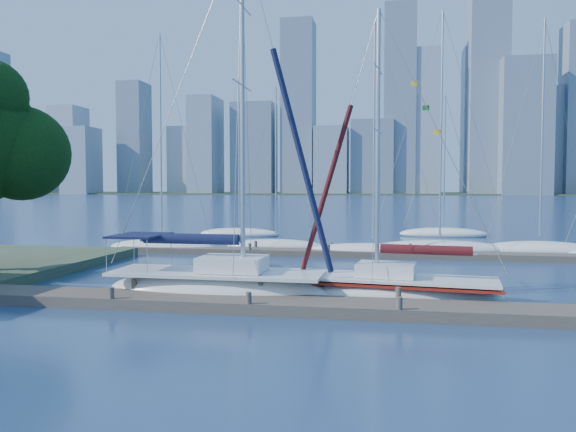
# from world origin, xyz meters

# --- Properties ---
(ground) EXTENTS (700.00, 700.00, 0.00)m
(ground) POSITION_xyz_m (0.00, 0.00, 0.00)
(ground) COLOR navy
(ground) RESTS_ON ground
(near_dock) EXTENTS (26.00, 2.00, 0.40)m
(near_dock) POSITION_xyz_m (0.00, 0.00, 0.20)
(near_dock) COLOR #493E35
(near_dock) RESTS_ON ground
(far_dock) EXTENTS (30.00, 1.80, 0.36)m
(far_dock) POSITION_xyz_m (2.00, 16.00, 0.18)
(far_dock) COLOR #493E35
(far_dock) RESTS_ON ground
(far_shore) EXTENTS (800.00, 100.00, 1.50)m
(far_shore) POSITION_xyz_m (0.00, 320.00, 0.00)
(far_shore) COLOR #38472D
(far_shore) RESTS_ON ground
(sailboat_navy) EXTENTS (8.99, 3.00, 14.72)m
(sailboat_navy) POSITION_xyz_m (-1.95, 1.81, 1.12)
(sailboat_navy) COLOR silver
(sailboat_navy) RESTS_ON ground
(sailboat_maroon) EXTENTS (7.97, 3.40, 11.58)m
(sailboat_maroon) POSITION_xyz_m (5.08, 2.48, 0.92)
(sailboat_maroon) COLOR silver
(sailboat_maroon) RESTS_ON ground
(bg_boat_0) EXTENTS (7.83, 3.89, 14.97)m
(bg_boat_0) POSITION_xyz_m (-10.54, 16.74, 0.30)
(bg_boat_0) COLOR silver
(bg_boat_0) RESTS_ON ground
(bg_boat_1) EXTENTS (7.24, 4.85, 11.56)m
(bg_boat_1) POSITION_xyz_m (-3.06, 18.92, 0.24)
(bg_boat_1) COLOR silver
(bg_boat_1) RESTS_ON ground
(bg_boat_2) EXTENTS (9.00, 3.79, 15.04)m
(bg_boat_2) POSITION_xyz_m (3.68, 16.70, 0.28)
(bg_boat_2) COLOR silver
(bg_boat_2) RESTS_ON ground
(bg_boat_3) EXTENTS (9.12, 3.65, 16.19)m
(bg_boat_3) POSITION_xyz_m (7.98, 19.02, 0.30)
(bg_boat_3) COLOR silver
(bg_boat_3) RESTS_ON ground
(bg_boat_4) EXTENTS (7.92, 5.08, 15.39)m
(bg_boat_4) POSITION_xyz_m (14.27, 19.27, 0.31)
(bg_boat_4) COLOR silver
(bg_boat_4) RESTS_ON ground
(bg_boat_6) EXTENTS (7.39, 4.94, 14.11)m
(bg_boat_6) POSITION_xyz_m (-8.33, 28.67, 0.27)
(bg_boat_6) COLOR silver
(bg_boat_6) RESTS_ON ground
(bg_boat_7) EXTENTS (7.83, 5.08, 12.69)m
(bg_boat_7) POSITION_xyz_m (9.38, 31.40, 0.27)
(bg_boat_7) COLOR silver
(bg_boat_7) RESTS_ON ground
(skyline) EXTENTS (504.32, 51.31, 109.58)m
(skyline) POSITION_xyz_m (23.33, 290.35, 35.44)
(skyline) COLOR gray
(skyline) RESTS_ON ground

